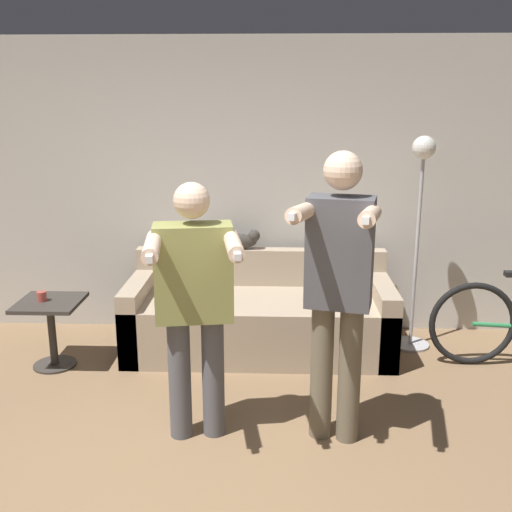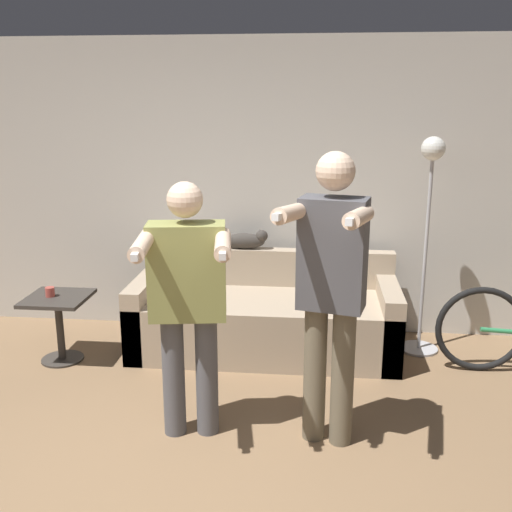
{
  "view_description": "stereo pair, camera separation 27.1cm",
  "coord_description": "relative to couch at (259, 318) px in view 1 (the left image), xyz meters",
  "views": [
    {
      "loc": [
        0.57,
        -2.52,
        2.09
      ],
      "look_at": [
        0.43,
        1.54,
        1.01
      ],
      "focal_mm": 42.0,
      "sensor_mm": 36.0,
      "label": 1
    },
    {
      "loc": [
        0.84,
        -2.51,
        2.09
      ],
      "look_at": [
        0.43,
        1.54,
        1.01
      ],
      "focal_mm": 42.0,
      "sensor_mm": 36.0,
      "label": 2
    }
  ],
  "objects": [
    {
      "name": "couch",
      "position": [
        0.0,
        0.0,
        0.0
      ],
      "size": [
        2.2,
        0.89,
        0.8
      ],
      "color": "tan",
      "rests_on": "ground_plane"
    },
    {
      "name": "cup",
      "position": [
        -1.69,
        -0.39,
        0.31
      ],
      "size": [
        0.07,
        0.07,
        0.08
      ],
      "color": "#B7473D",
      "rests_on": "side_table"
    },
    {
      "name": "side_table",
      "position": [
        -1.64,
        -0.39,
        0.12
      ],
      "size": [
        0.48,
        0.48,
        0.55
      ],
      "color": "#38332D",
      "rests_on": "ground_plane"
    },
    {
      "name": "wall_back",
      "position": [
        -0.43,
        0.55,
        1.02
      ],
      "size": [
        10.0,
        0.05,
        2.6
      ],
      "color": "beige",
      "rests_on": "ground_plane"
    },
    {
      "name": "person_right",
      "position": [
        0.51,
        -1.37,
        0.76
      ],
      "size": [
        0.56,
        0.74,
        1.8
      ],
      "rotation": [
        0.0,
        0.0,
        -0.23
      ],
      "color": "#6B604C",
      "rests_on": "ground_plane"
    },
    {
      "name": "cat",
      "position": [
        -0.2,
        0.34,
        0.59
      ],
      "size": [
        0.49,
        0.12,
        0.17
      ],
      "color": "#3D3833",
      "rests_on": "couch"
    },
    {
      "name": "person_left",
      "position": [
        -0.35,
        -1.37,
        0.66
      ],
      "size": [
        0.6,
        0.73,
        1.62
      ],
      "rotation": [
        0.0,
        0.0,
        0.15
      ],
      "color": "#56565B",
      "rests_on": "ground_plane"
    },
    {
      "name": "floor_lamp",
      "position": [
        1.31,
        0.12,
        0.95
      ],
      "size": [
        0.32,
        0.32,
        1.8
      ],
      "color": "#B2B2B7",
      "rests_on": "ground_plane"
    }
  ]
}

